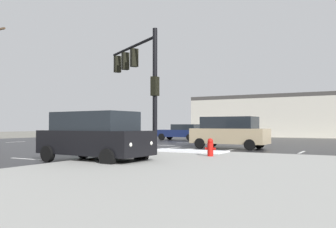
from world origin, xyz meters
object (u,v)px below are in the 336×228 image
Objects in this scene: traffic_signal_mast at (139,72)px; suv_tan at (229,132)px; suv_black at (94,136)px; sedan_green at (102,134)px; fire_hydrant at (210,147)px; sedan_navy at (181,132)px.

traffic_signal_mast is 7.78m from suv_tan.
suv_black is at bearing 126.34° from traffic_signal_mast.
sedan_green is 0.95× the size of suv_tan.
fire_hydrant is 5.07m from suv_black.
traffic_signal_mast is at bearing 107.59° from sedan_navy.
suv_black is 10.77m from suv_tan.
traffic_signal_mast reaches higher than sedan_navy.
suv_tan is at bearing 102.82° from fire_hydrant.
suv_tan is at bearing -80.31° from traffic_signal_mast.
suv_black is 1.07× the size of sedan_navy.
suv_black is at bearing 34.32° from sedan_green.
suv_black is 21.35m from sedan_navy.
traffic_signal_mast is 7.49× the size of fire_hydrant.
sedan_navy is at bearing -47.41° from suv_tan.
suv_tan is at bearing 82.93° from suv_black.
traffic_signal_mast is at bearing 175.17° from fire_hydrant.
suv_tan is (-1.60, 7.03, 0.55)m from fire_hydrant.
traffic_signal_mast is 1.28× the size of sedan_green.
sedan_green is (-8.11, 10.16, -0.24)m from suv_black.
suv_tan is at bearing 88.16° from sedan_green.
traffic_signal_mast is 10.45m from sedan_green.
sedan_green is (-11.68, 6.60, 0.32)m from fire_hydrant.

